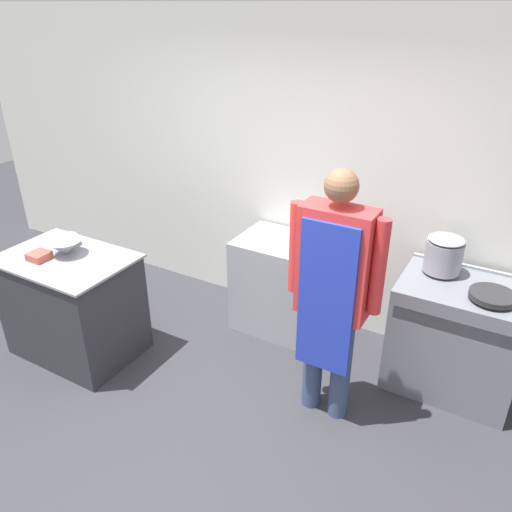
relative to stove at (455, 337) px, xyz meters
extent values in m
plane|color=#2D2D33|center=(-1.46, -1.68, -0.44)|extent=(14.00, 14.00, 0.00)
cube|color=silver|center=(-1.46, 0.40, 0.91)|extent=(8.00, 0.05, 2.70)
cube|color=#2D2D33|center=(-2.84, -1.12, -0.01)|extent=(1.01, 0.70, 0.87)
cube|color=gray|center=(-2.84, -1.12, 0.44)|extent=(1.05, 0.73, 0.02)
cube|color=slate|center=(0.00, 0.00, 0.00)|extent=(0.90, 0.65, 0.88)
cube|color=gray|center=(0.00, -0.31, 0.28)|extent=(0.83, 0.03, 0.10)
cube|color=gray|center=(0.00, 0.31, 0.45)|extent=(0.90, 0.03, 0.02)
cube|color=#93999E|center=(-1.53, 0.06, -0.01)|extent=(0.72, 0.59, 0.87)
cube|color=silver|center=(-1.53, -0.22, 0.03)|extent=(0.61, 0.02, 0.61)
cylinder|color=#38476B|center=(-0.84, -0.73, -0.02)|extent=(0.14, 0.14, 0.84)
cylinder|color=#38476B|center=(-0.63, -0.73, -0.02)|extent=(0.14, 0.14, 0.84)
cube|color=red|center=(-0.73, -0.73, 0.78)|extent=(0.47, 0.22, 0.75)
cube|color=#2338B2|center=(-0.73, -0.85, 0.56)|extent=(0.37, 0.02, 1.07)
cylinder|color=red|center=(-1.01, -0.73, 0.81)|extent=(0.09, 0.09, 0.64)
cylinder|color=red|center=(-0.45, -0.73, 0.81)|extent=(0.09, 0.09, 0.64)
sphere|color=brown|center=(-0.73, -0.73, 1.29)|extent=(0.21, 0.21, 0.21)
cone|color=gray|center=(-2.87, -1.08, 0.51)|extent=(0.27, 0.27, 0.12)
cone|color=gray|center=(-2.99, -0.95, 0.49)|extent=(0.18, 0.18, 0.09)
cube|color=#B24C3F|center=(-2.98, -1.24, 0.48)|extent=(0.15, 0.15, 0.06)
cylinder|color=gray|center=(-0.20, 0.12, 0.58)|extent=(0.27, 0.27, 0.24)
ellipsoid|color=gray|center=(-0.20, 0.12, 0.72)|extent=(0.27, 0.27, 0.05)
cylinder|color=#262628|center=(0.18, -0.11, 0.48)|extent=(0.31, 0.31, 0.04)
camera|label=1|loc=(0.22, -3.41, 2.25)|focal=35.00mm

